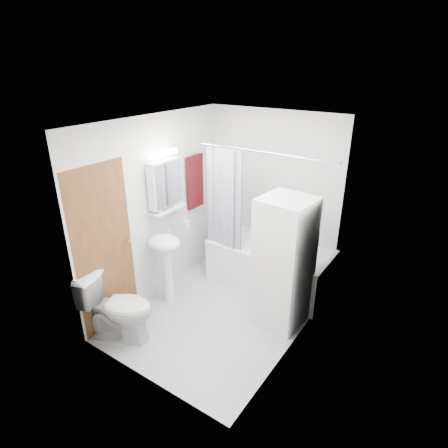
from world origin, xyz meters
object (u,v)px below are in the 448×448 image
Objects in this scene: bathtub at (269,264)px; toilet at (118,307)px; washer_dryer at (283,262)px; sink at (165,253)px.

toilet is (-0.93, -1.91, 0.05)m from bathtub.
bathtub is 1.05× the size of washer_dryer.
washer_dryer is 1.97m from toilet.
sink is (-0.97, -1.06, 0.35)m from bathtub.
sink reaches higher than bathtub.
washer_dryer is (0.47, -0.59, 0.45)m from bathtub.
washer_dryer is at bearing 18.32° from sink.
toilet is at bearing -87.73° from sink.
washer_dryer is at bearing -68.80° from toilet.
sink is 0.91m from toilet.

